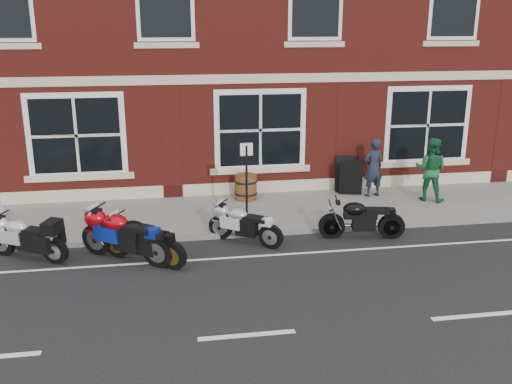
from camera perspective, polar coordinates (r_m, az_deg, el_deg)
ground at (r=12.19m, az=-2.99°, el=-6.99°), size 80.00×80.00×0.00m
sidewalk at (r=14.96m, az=-4.28°, el=-2.23°), size 30.00×3.00×0.12m
kerb at (r=13.48m, az=-3.67°, el=-4.37°), size 30.00×0.16×0.12m
moto_touring_silver at (r=13.11m, az=-22.06°, el=-4.03°), size 1.80×1.05×1.30m
moto_sport_red at (r=12.38m, az=-12.95°, el=-4.07°), size 1.97×1.42×1.03m
moto_sport_black at (r=12.20m, az=-11.25°, el=-4.59°), size 1.75×1.31×0.93m
moto_sport_silver at (r=13.02m, az=-1.19°, el=-3.10°), size 1.58×1.23×0.85m
moto_naked_black at (r=13.51m, az=10.35°, el=-2.49°), size 2.00×0.49×0.90m
pedestrian_left at (r=16.38m, az=11.65°, el=2.41°), size 0.68×0.52×1.67m
pedestrian_right at (r=16.37m, az=17.06°, el=2.18°), size 1.09×1.05×1.77m
a_board_sign at (r=16.54m, az=9.28°, el=1.61°), size 0.73×0.57×1.08m
barrel_planter at (r=15.87m, az=-1.03°, el=0.50°), size 0.64×0.64×0.71m
parking_sign at (r=13.35m, az=-0.95°, el=1.20°), size 0.30×0.06×2.09m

